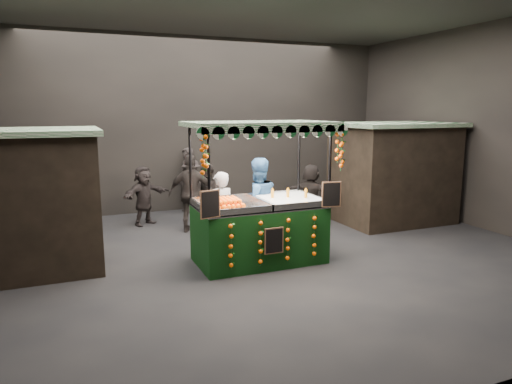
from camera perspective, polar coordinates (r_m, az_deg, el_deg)
name	(u,v)px	position (r m, az deg, el deg)	size (l,w,h in m)	color
ground	(261,257)	(9.43, 0.57, -8.02)	(12.00, 12.00, 0.00)	black
market_hall	(261,86)	(8.96, 0.61, 12.98)	(12.10, 10.10, 5.05)	black
neighbour_stall_left	(16,201)	(9.43, -27.51, -0.98)	(3.00, 2.20, 2.60)	black
neighbour_stall_right	(393,172)	(12.65, 16.52, 2.36)	(3.00, 2.20, 2.60)	black
juice_stall	(261,220)	(8.92, 0.56, -3.45)	(2.81, 1.65, 2.72)	black
vendor_grey	(220,213)	(9.53, -4.42, -2.55)	(0.67, 0.50, 1.70)	gray
vendor_blue	(257,204)	(9.71, 0.18, -1.50)	(0.96, 0.75, 1.95)	#274E7E
shopper_0	(45,217)	(10.29, -24.58, -2.82)	(0.59, 0.40, 1.59)	#2C2523
shopper_1	(209,197)	(11.45, -5.83, -0.57)	(0.99, 0.93, 1.63)	#2A2422
shopper_2	(192,193)	(11.21, -7.96, -0.18)	(1.19, 0.82, 1.88)	black
shopper_3	(191,186)	(13.30, -7.98, 0.73)	(1.10, 1.12, 1.54)	#2E2725
shopper_4	(73,204)	(11.30, -21.71, -1.35)	(0.96, 0.89, 1.64)	#282520
shopper_5	(311,194)	(12.02, 6.80, -0.24)	(1.27, 1.41, 1.56)	#282220
shopper_6	(187,180)	(13.38, -8.47, 1.47)	(0.60, 0.77, 1.87)	#2D2624
shopper_7	(144,195)	(12.14, -13.70, -0.41)	(1.45, 1.13, 1.53)	#2B2423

